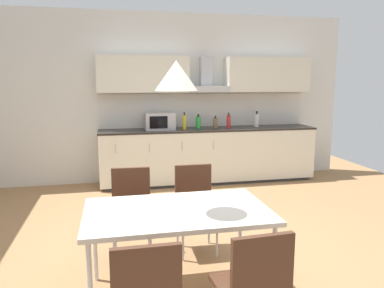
# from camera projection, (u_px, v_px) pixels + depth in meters

# --- Properties ---
(ground_plane) EXTENTS (8.60, 8.50, 0.02)m
(ground_plane) POSITION_uv_depth(u_px,v_px,m) (184.00, 250.00, 3.88)
(ground_plane) COLOR #9E754C
(wall_back) EXTENTS (6.88, 0.10, 2.85)m
(wall_back) POSITION_uv_depth(u_px,v_px,m) (152.00, 98.00, 6.41)
(wall_back) COLOR silver
(wall_back) RESTS_ON ground_plane
(kitchen_counter) EXTENTS (3.67, 0.64, 0.93)m
(kitchen_counter) POSITION_uv_depth(u_px,v_px,m) (209.00, 155.00, 6.42)
(kitchen_counter) COLOR #333333
(kitchen_counter) RESTS_ON ground_plane
(backsplash_tile) EXTENTS (3.65, 0.02, 0.57)m
(backsplash_tile) POSITION_uv_depth(u_px,v_px,m) (205.00, 110.00, 6.58)
(backsplash_tile) COLOR silver
(backsplash_tile) RESTS_ON kitchen_counter
(upper_wall_cabinets) EXTENTS (3.65, 0.40, 0.59)m
(upper_wall_cabinets) POSITION_uv_depth(u_px,v_px,m) (207.00, 75.00, 6.33)
(upper_wall_cabinets) COLOR silver
(microwave) EXTENTS (0.48, 0.35, 0.28)m
(microwave) POSITION_uv_depth(u_px,v_px,m) (160.00, 121.00, 6.15)
(microwave) COLOR #ADADB2
(microwave) RESTS_ON kitchen_counter
(bottle_white) EXTENTS (0.08, 0.08, 0.27)m
(bottle_white) POSITION_uv_depth(u_px,v_px,m) (257.00, 120.00, 6.56)
(bottle_white) COLOR white
(bottle_white) RESTS_ON kitchen_counter
(bottle_yellow) EXTENTS (0.06, 0.06, 0.28)m
(bottle_yellow) POSITION_uv_depth(u_px,v_px,m) (184.00, 122.00, 6.20)
(bottle_yellow) COLOR yellow
(bottle_yellow) RESTS_ON kitchen_counter
(bottle_green) EXTENTS (0.08, 0.08, 0.24)m
(bottle_green) POSITION_uv_depth(u_px,v_px,m) (198.00, 122.00, 6.33)
(bottle_green) COLOR green
(bottle_green) RESTS_ON kitchen_counter
(bottle_red) EXTENTS (0.07, 0.07, 0.26)m
(bottle_red) POSITION_uv_depth(u_px,v_px,m) (229.00, 121.00, 6.41)
(bottle_red) COLOR red
(bottle_red) RESTS_ON kitchen_counter
(bottle_brown) EXTENTS (0.07, 0.07, 0.20)m
(bottle_brown) POSITION_uv_depth(u_px,v_px,m) (215.00, 123.00, 6.39)
(bottle_brown) COLOR brown
(bottle_brown) RESTS_ON kitchen_counter
(dining_table) EXTENTS (1.43, 0.87, 0.73)m
(dining_table) POSITION_uv_depth(u_px,v_px,m) (177.00, 215.00, 2.94)
(dining_table) COLOR silver
(dining_table) RESTS_ON ground_plane
(chair_far_right) EXTENTS (0.41, 0.41, 0.87)m
(chair_far_right) POSITION_uv_depth(u_px,v_px,m) (195.00, 199.00, 3.82)
(chair_far_right) COLOR #4C2D1E
(chair_far_right) RESTS_ON ground_plane
(chair_far_left) EXTENTS (0.42, 0.42, 0.87)m
(chair_far_left) POSITION_uv_depth(u_px,v_px,m) (131.00, 203.00, 3.68)
(chair_far_left) COLOR #4C2D1E
(chair_far_left) RESTS_ON ground_plane
(chair_near_right) EXTENTS (0.42, 0.42, 0.87)m
(chair_near_right) POSITION_uv_depth(u_px,v_px,m) (254.00, 282.00, 2.24)
(chair_near_right) COLOR #4C2D1E
(chair_near_right) RESTS_ON ground_plane
(pendant_lamp) EXTENTS (0.32, 0.32, 0.22)m
(pendant_lamp) POSITION_uv_depth(u_px,v_px,m) (176.00, 76.00, 2.76)
(pendant_lamp) COLOR silver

